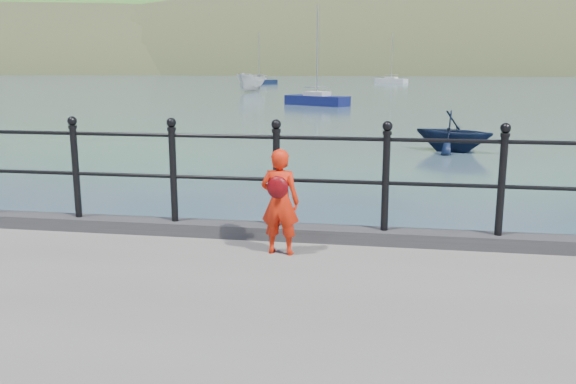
% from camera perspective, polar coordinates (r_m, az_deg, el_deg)
% --- Properties ---
extents(ground, '(600.00, 600.00, 0.00)m').
position_cam_1_polar(ground, '(7.53, -5.41, -11.12)').
color(ground, '#2D4251').
rests_on(ground, ground).
extents(kerb, '(60.00, 0.30, 0.15)m').
position_cam_1_polar(kerb, '(7.04, -5.89, -3.50)').
color(kerb, '#28282B').
rests_on(kerb, quay).
extents(railing, '(18.11, 0.11, 1.20)m').
position_cam_1_polar(railing, '(6.88, -6.02, 2.53)').
color(railing, black).
rests_on(railing, kerb).
extents(far_shore, '(830.00, 200.00, 156.00)m').
position_cam_1_polar(far_shore, '(250.10, 17.97, 5.43)').
color(far_shore, '#333A21').
rests_on(far_shore, ground).
extents(child, '(0.43, 0.34, 1.10)m').
position_cam_1_polar(child, '(6.23, -0.77, -0.86)').
color(child, red).
rests_on(child, quay).
extents(launch_white, '(2.96, 5.62, 2.06)m').
position_cam_1_polar(launch_white, '(66.10, -3.44, 10.19)').
color(launch_white, silver).
rests_on(launch_white, ground).
extents(launch_navy, '(3.37, 3.19, 1.40)m').
position_cam_1_polar(launch_navy, '(21.57, 15.23, 5.50)').
color(launch_navy, black).
rests_on(launch_navy, ground).
extents(sailboat_left, '(5.30, 4.33, 7.64)m').
position_cam_1_polar(sailboat_left, '(91.62, -2.72, 10.23)').
color(sailboat_left, black).
rests_on(sailboat_left, ground).
extents(sailboat_port, '(5.00, 3.79, 7.24)m').
position_cam_1_polar(sailboat_port, '(44.78, 2.72, 8.53)').
color(sailboat_port, '#121850').
rests_on(sailboat_port, ground).
extents(sailboat_deep, '(5.29, 4.07, 7.89)m').
position_cam_1_polar(sailboat_deep, '(99.65, 9.63, 10.21)').
color(sailboat_deep, silver).
rests_on(sailboat_deep, ground).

